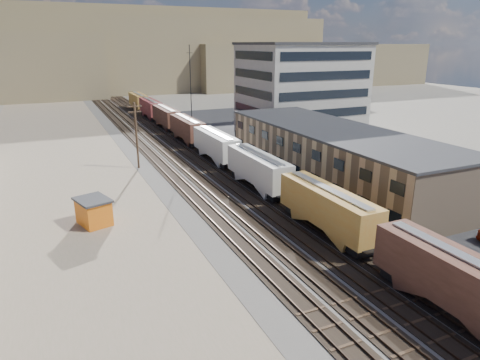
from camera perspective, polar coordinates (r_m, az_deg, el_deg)
name	(u,v)px	position (r m, az deg, el deg)	size (l,w,h in m)	color
ground	(366,296)	(34.73, 16.51, -14.63)	(300.00, 300.00, 0.00)	#6B6356
ballast_bed	(178,151)	(76.59, -8.29, 3.84)	(18.00, 200.00, 0.06)	#4C4742
dirt_yard	(59,181)	(64.23, -23.04, -0.15)	(24.00, 180.00, 0.03)	#7E7257
asphalt_lot	(331,158)	(72.92, 12.05, 2.92)	(26.00, 120.00, 0.04)	#232326
rail_tracks	(175,151)	(76.43, -8.69, 3.85)	(11.40, 200.00, 0.24)	black
freight_train	(200,135)	(75.84, -5.33, 5.95)	(3.00, 119.74, 4.46)	black
warehouse	(334,154)	(60.19, 12.42, 3.35)	(12.40, 40.40, 7.25)	#9F8264
office_tower	(300,89)	(90.90, 8.03, 11.93)	(22.60, 18.60, 18.45)	#9E998E
utility_pole_north	(136,134)	(65.95, -13.65, 5.97)	(2.20, 0.32, 10.00)	#382619
radio_mast	(191,92)	(86.20, -6.57, 11.59)	(1.20, 0.16, 18.00)	black
hills_north	(94,54)	(190.67, -18.86, 15.60)	(265.00, 80.00, 32.00)	olive
maintenance_shed	(94,211)	(47.31, -18.92, -3.97)	(4.00, 4.58, 2.84)	orange
parked_car_white	(479,199)	(57.48, 29.30, -2.28)	(1.56, 4.48, 1.48)	silver
parked_car_blue	(270,131)	(89.48, 4.06, 6.49)	(2.66, 5.78, 1.61)	navy
parked_car_far	(314,126)	(97.99, 9.86, 7.17)	(1.56, 3.89, 1.32)	silver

